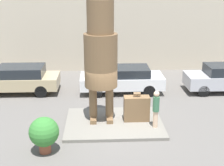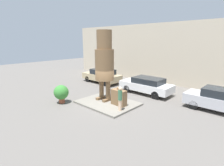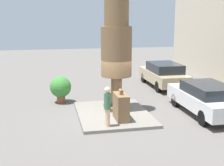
# 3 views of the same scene
# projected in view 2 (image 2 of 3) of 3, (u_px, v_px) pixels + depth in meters

# --- Properties ---
(ground_plane) EXTENTS (60.00, 60.00, 0.00)m
(ground_plane) POSITION_uv_depth(u_px,v_px,m) (108.00, 104.00, 13.30)
(ground_plane) COLOR #605B56
(pedestal) EXTENTS (4.31, 3.26, 0.13)m
(pedestal) POSITION_uv_depth(u_px,v_px,m) (108.00, 103.00, 13.28)
(pedestal) COLOR slate
(pedestal) RESTS_ON ground_plane
(building_backdrop) EXTENTS (28.00, 0.60, 6.52)m
(building_backdrop) POSITION_uv_depth(u_px,v_px,m) (166.00, 54.00, 18.98)
(building_backdrop) COLOR beige
(building_backdrop) RESTS_ON ground_plane
(statue_figure) EXTENTS (1.43, 1.43, 5.30)m
(statue_figure) POSITION_uv_depth(u_px,v_px,m) (104.00, 60.00, 13.08)
(statue_figure) COLOR brown
(statue_figure) RESTS_ON pedestal
(giant_suitcase) EXTENTS (1.14, 0.49, 1.34)m
(giant_suitcase) POSITION_uv_depth(u_px,v_px,m) (119.00, 97.00, 12.54)
(giant_suitcase) COLOR brown
(giant_suitcase) RESTS_ON pedestal
(tourist) EXTENTS (0.28, 0.28, 1.64)m
(tourist) POSITION_uv_depth(u_px,v_px,m) (120.00, 98.00, 11.46)
(tourist) COLOR beige
(tourist) RESTS_ON pedestal
(parked_car_tan) EXTENTS (4.67, 1.89, 1.56)m
(parked_car_tan) POSITION_uv_depth(u_px,v_px,m) (102.00, 75.00, 19.70)
(parked_car_tan) COLOR tan
(parked_car_tan) RESTS_ON ground_plane
(parked_car_white) EXTENTS (4.71, 1.88, 1.49)m
(parked_car_white) POSITION_uv_depth(u_px,v_px,m) (146.00, 85.00, 15.65)
(parked_car_white) COLOR silver
(parked_car_white) RESTS_ON ground_plane
(parked_car_silver) EXTENTS (4.10, 1.73, 1.58)m
(parked_car_silver) POSITION_uv_depth(u_px,v_px,m) (219.00, 99.00, 11.72)
(parked_car_silver) COLOR #B7B7BC
(parked_car_silver) RESTS_ON ground_plane
(planter_pot) EXTENTS (1.12, 1.12, 1.41)m
(planter_pot) POSITION_uv_depth(u_px,v_px,m) (61.00, 93.00, 13.27)
(planter_pot) COLOR brown
(planter_pot) RESTS_ON ground_plane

